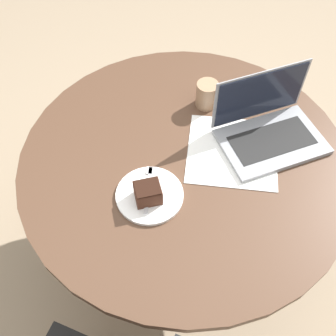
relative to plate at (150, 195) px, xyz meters
The scene contains 8 objects.
ground_plane 0.74m from the plate, 133.93° to the left, with size 12.00×12.00×0.00m, color gray.
dining_table 0.25m from the plate, 133.93° to the left, with size 1.11×1.11×0.70m.
paper_document 0.32m from the plate, 112.84° to the left, with size 0.37×0.37×0.00m.
plate is the anchor object (origin of this frame).
cake_slice 0.04m from the plate, 24.32° to the right, with size 0.07×0.08×0.06m.
fork 0.03m from the plate, behind, with size 0.17×0.06×0.00m.
coffee_glass 0.45m from the plate, 143.48° to the left, with size 0.08×0.08×0.10m.
laptop 0.47m from the plate, 111.28° to the left, with size 0.29×0.38×0.22m.
Camera 1 is at (0.78, -0.20, 1.74)m, focal length 42.00 mm.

